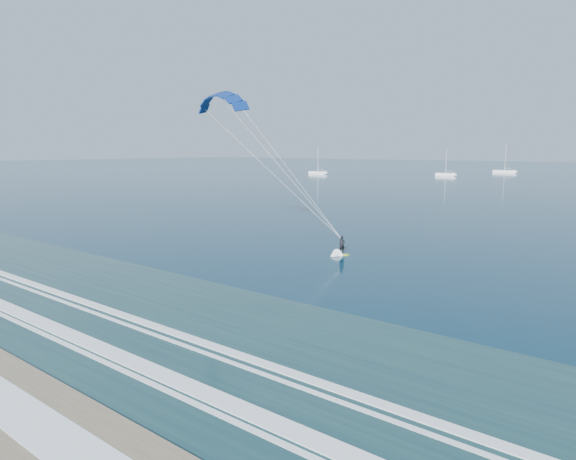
% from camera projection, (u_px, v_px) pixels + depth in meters
% --- Properties ---
extents(kitesurfer_rig, '(17.51, 7.14, 17.82)m').
position_uv_depth(kitesurfer_rig, '(278.00, 164.00, 53.11)').
color(kitesurfer_rig, '#B2D919').
rests_on(kitesurfer_rig, ground).
extents(sailboat_0, '(8.14, 2.40, 11.15)m').
position_uv_depth(sailboat_0, '(318.00, 173.00, 216.95)').
color(sailboat_0, white).
rests_on(sailboat_0, ground).
extents(sailboat_1, '(7.61, 2.40, 10.59)m').
position_uv_depth(sailboat_1, '(446.00, 174.00, 202.31)').
color(sailboat_1, white).
rests_on(sailboat_1, ground).
extents(sailboat_2, '(9.65, 2.40, 12.88)m').
position_uv_depth(sailboat_2, '(505.00, 171.00, 228.46)').
color(sailboat_2, white).
rests_on(sailboat_2, ground).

